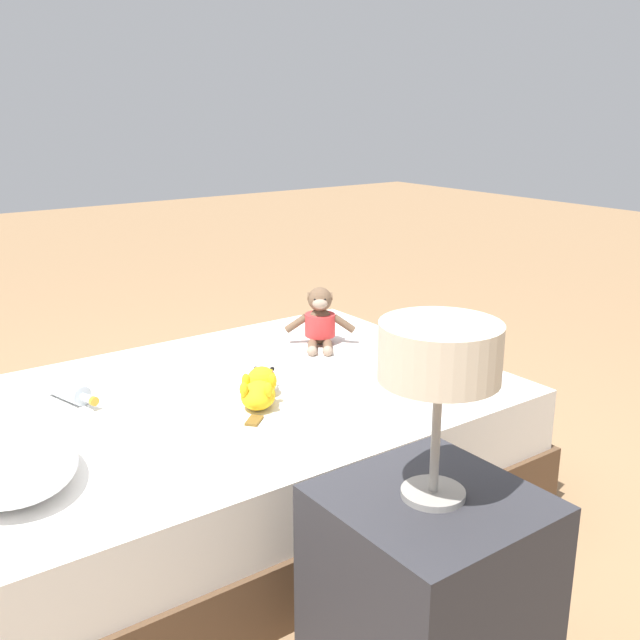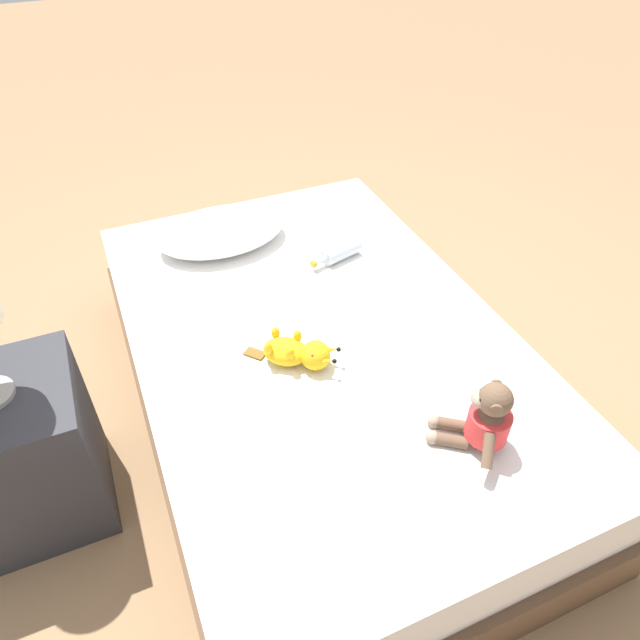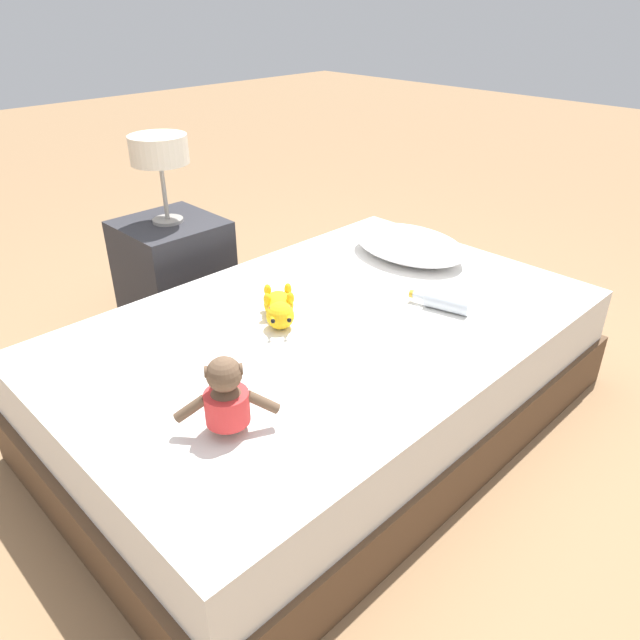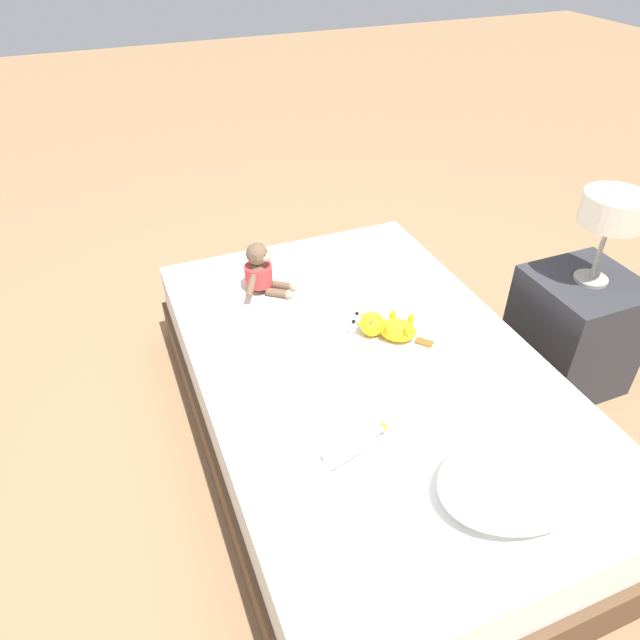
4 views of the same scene
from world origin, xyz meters
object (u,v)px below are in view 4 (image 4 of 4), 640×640
Objects in this scene: pillow at (522,476)px; plush_yellow_creature at (387,327)px; bed at (367,403)px; plush_monkey at (261,272)px; nightstand at (573,331)px; glass_bottle at (351,447)px; bedside_lamp at (613,212)px.

plush_yellow_creature is at bearing -87.52° from pillow.
plush_monkey is at bearing -69.36° from bed.
nightstand is at bearing 153.99° from plush_monkey.
glass_bottle is (0.02, 1.00, -0.06)m from plush_monkey.
plush_monkey reaches higher than nightstand.
nightstand is at bearing -163.43° from glass_bottle.
glass_bottle reaches higher than bed.
glass_bottle is 0.61× the size of bedside_lamp.
bedside_lamp reaches higher than plush_yellow_creature.
bedside_lamp is at bearing 153.99° from plush_monkey.
bedside_lamp reaches higher than bed.
bed is 8.44× the size of glass_bottle.
bedside_lamp is at bearing -179.78° from nightstand.
bedside_lamp is at bearing -179.65° from bed.
nightstand is (-1.28, -0.38, -0.19)m from glass_bottle.
plush_monkey is at bearing -26.01° from nightstand.
pillow is at bearing 103.46° from bed.
nightstand is at bearing 172.90° from plush_yellow_creature.
bedside_lamp is at bearing -163.43° from glass_bottle.
plush_yellow_creature is 0.93m from nightstand.
nightstand is (-1.27, 0.62, -0.25)m from plush_monkey.
nightstand reaches higher than glass_bottle.
plush_monkey is at bearing -90.91° from glass_bottle.
bedside_lamp is (-1.27, 0.62, 0.34)m from plush_monkey.
plush_monkey is at bearing -73.05° from pillow.
plush_yellow_creature is 0.74× the size of bedside_lamp.
plush_yellow_creature is (-0.36, 0.51, -0.05)m from plush_monkey.
pillow reaches higher than plush_yellow_creature.
pillow is 1.13m from nightstand.
nightstand reaches higher than pillow.
bed is at bearing 0.35° from bedside_lamp.
bedside_lamp is (-1.28, -0.38, 0.40)m from glass_bottle.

